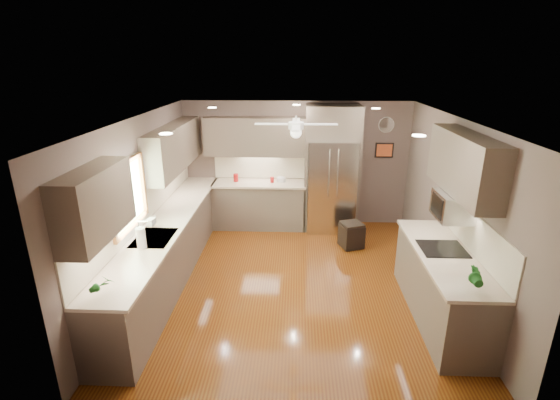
# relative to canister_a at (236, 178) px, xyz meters

# --- Properties ---
(floor) EXTENTS (5.00, 5.00, 0.00)m
(floor) POSITION_rel_canister_a_xyz_m (1.19, -2.23, -1.02)
(floor) COLOR #4F210A
(floor) RESTS_ON ground
(ceiling) EXTENTS (5.00, 5.00, 0.00)m
(ceiling) POSITION_rel_canister_a_xyz_m (1.19, -2.23, 1.48)
(ceiling) COLOR white
(ceiling) RESTS_ON ground
(wall_back) EXTENTS (4.50, 0.00, 4.50)m
(wall_back) POSITION_rel_canister_a_xyz_m (1.19, 0.27, 0.23)
(wall_back) COLOR brown
(wall_back) RESTS_ON ground
(wall_front) EXTENTS (4.50, 0.00, 4.50)m
(wall_front) POSITION_rel_canister_a_xyz_m (1.19, -4.73, 0.23)
(wall_front) COLOR brown
(wall_front) RESTS_ON ground
(wall_left) EXTENTS (0.00, 5.00, 5.00)m
(wall_left) POSITION_rel_canister_a_xyz_m (-1.06, -2.23, 0.23)
(wall_left) COLOR brown
(wall_left) RESTS_ON ground
(wall_right) EXTENTS (0.00, 5.00, 5.00)m
(wall_right) POSITION_rel_canister_a_xyz_m (3.44, -2.23, 0.23)
(wall_right) COLOR brown
(wall_right) RESTS_ON ground
(canister_a) EXTENTS (0.13, 0.13, 0.15)m
(canister_a) POSITION_rel_canister_a_xyz_m (0.00, 0.00, 0.00)
(canister_a) COLOR maroon
(canister_a) RESTS_ON back_run
(canister_d) EXTENTS (0.10, 0.10, 0.11)m
(canister_d) POSITION_rel_canister_a_xyz_m (0.73, -0.05, -0.02)
(canister_d) COLOR maroon
(canister_d) RESTS_ON back_run
(soap_bottle) EXTENTS (0.11, 0.11, 0.21)m
(soap_bottle) POSITION_rel_canister_a_xyz_m (-0.88, -2.39, 0.03)
(soap_bottle) COLOR white
(soap_bottle) RESTS_ON left_run
(potted_plant_left) EXTENTS (0.18, 0.16, 0.29)m
(potted_plant_left) POSITION_rel_canister_a_xyz_m (-0.75, -4.20, 0.06)
(potted_plant_left) COLOR #195A1C
(potted_plant_left) RESTS_ON left_run
(potted_plant_right) EXTENTS (0.18, 0.15, 0.31)m
(potted_plant_right) POSITION_rel_canister_a_xyz_m (3.11, -3.90, 0.07)
(potted_plant_right) COLOR #195A1C
(potted_plant_right) RESTS_ON right_run
(bowl) EXTENTS (0.22, 0.22, 0.05)m
(bowl) POSITION_rel_canister_a_xyz_m (0.91, -0.00, -0.06)
(bowl) COLOR #BCAF8D
(bowl) RESTS_ON back_run
(left_run) EXTENTS (0.65, 4.70, 1.45)m
(left_run) POSITION_rel_canister_a_xyz_m (-0.76, -2.08, -0.54)
(left_run) COLOR brown
(left_run) RESTS_ON ground
(back_run) EXTENTS (1.85, 0.65, 1.45)m
(back_run) POSITION_rel_canister_a_xyz_m (0.47, -0.03, -0.54)
(back_run) COLOR brown
(back_run) RESTS_ON ground
(uppers) EXTENTS (4.50, 4.70, 0.95)m
(uppers) POSITION_rel_canister_a_xyz_m (0.45, -1.52, 0.85)
(uppers) COLOR brown
(uppers) RESTS_ON wall_left
(window) EXTENTS (0.05, 1.12, 0.92)m
(window) POSITION_rel_canister_a_xyz_m (-1.03, -2.73, 0.53)
(window) COLOR #BFF2B2
(window) RESTS_ON wall_left
(sink) EXTENTS (0.50, 0.70, 0.32)m
(sink) POSITION_rel_canister_a_xyz_m (-0.74, -2.73, -0.11)
(sink) COLOR silver
(sink) RESTS_ON left_run
(refrigerator) EXTENTS (1.06, 0.75, 2.45)m
(refrigerator) POSITION_rel_canister_a_xyz_m (1.89, -0.07, 0.17)
(refrigerator) COLOR silver
(refrigerator) RESTS_ON ground
(right_run) EXTENTS (0.70, 2.20, 1.45)m
(right_run) POSITION_rel_canister_a_xyz_m (3.12, -3.03, -0.54)
(right_run) COLOR brown
(right_run) RESTS_ON ground
(microwave) EXTENTS (0.43, 0.55, 0.34)m
(microwave) POSITION_rel_canister_a_xyz_m (3.22, -2.78, 0.46)
(microwave) COLOR silver
(microwave) RESTS_ON wall_right
(ceiling_fan) EXTENTS (1.18, 1.18, 0.32)m
(ceiling_fan) POSITION_rel_canister_a_xyz_m (1.19, -1.93, 1.31)
(ceiling_fan) COLOR white
(ceiling_fan) RESTS_ON ceiling
(recessed_lights) EXTENTS (2.84, 3.14, 0.01)m
(recessed_lights) POSITION_rel_canister_a_xyz_m (1.15, -1.83, 1.47)
(recessed_lights) COLOR white
(recessed_lights) RESTS_ON ceiling
(wall_clock) EXTENTS (0.30, 0.03, 0.30)m
(wall_clock) POSITION_rel_canister_a_xyz_m (2.94, 0.25, 1.03)
(wall_clock) COLOR white
(wall_clock) RESTS_ON wall_back
(framed_print) EXTENTS (0.36, 0.03, 0.30)m
(framed_print) POSITION_rel_canister_a_xyz_m (2.94, 0.25, 0.53)
(framed_print) COLOR black
(framed_print) RESTS_ON wall_back
(stool) EXTENTS (0.47, 0.47, 0.46)m
(stool) POSITION_rel_canister_a_xyz_m (2.22, -0.96, -0.78)
(stool) COLOR black
(stool) RESTS_ON ground
(paper_towel) EXTENTS (0.12, 0.12, 0.30)m
(paper_towel) POSITION_rel_canister_a_xyz_m (-0.78, -3.06, 0.06)
(paper_towel) COLOR white
(paper_towel) RESTS_ON left_run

